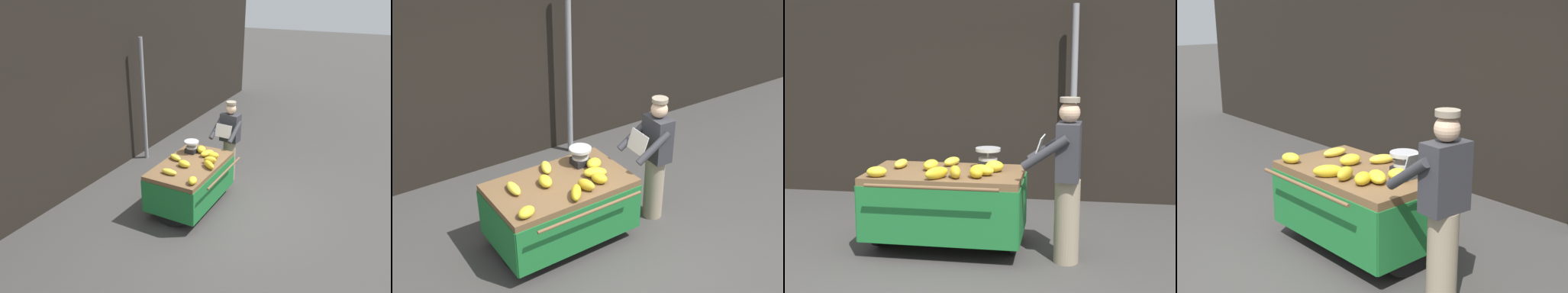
% 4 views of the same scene
% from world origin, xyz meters
% --- Properties ---
extents(ground_plane, '(60.00, 60.00, 0.00)m').
position_xyz_m(ground_plane, '(0.00, 0.00, 0.00)').
color(ground_plane, '#423F3D').
extents(back_wall, '(16.00, 0.24, 3.90)m').
position_xyz_m(back_wall, '(0.00, 2.87, 1.95)').
color(back_wall, black).
rests_on(back_wall, ground).
extents(street_pole, '(0.09, 0.09, 2.83)m').
position_xyz_m(street_pole, '(1.09, 2.48, 1.41)').
color(street_pole, gray).
rests_on(street_pole, ground).
extents(banana_cart, '(1.71, 1.20, 0.88)m').
position_xyz_m(banana_cart, '(-0.29, 0.51, 0.64)').
color(banana_cart, brown).
rests_on(banana_cart, ground).
extents(weighing_scale, '(0.28, 0.28, 0.24)m').
position_xyz_m(weighing_scale, '(0.15, 0.73, 0.99)').
color(weighing_scale, black).
rests_on(weighing_scale, banana_cart).
extents(banana_bunch_0, '(0.19, 0.26, 0.13)m').
position_xyz_m(banana_bunch_0, '(-0.12, 0.20, 0.94)').
color(banana_bunch_0, gold).
rests_on(banana_bunch_0, banana_cart).
extents(banana_bunch_1, '(0.21, 0.24, 0.12)m').
position_xyz_m(banana_bunch_1, '(0.09, 0.24, 0.94)').
color(banana_bunch_1, gold).
rests_on(banana_bunch_1, banana_cart).
extents(banana_bunch_2, '(0.32, 0.27, 0.11)m').
position_xyz_m(banana_bunch_2, '(0.14, 0.39, 0.93)').
color(banana_bunch_2, yellow).
rests_on(banana_bunch_2, banana_cart).
extents(banana_bunch_3, '(0.26, 0.24, 0.12)m').
position_xyz_m(banana_bunch_3, '(0.24, 0.56, 0.94)').
color(banana_bunch_3, yellow).
rests_on(banana_bunch_3, banana_cart).
extents(banana_bunch_4, '(0.19, 0.26, 0.12)m').
position_xyz_m(banana_bunch_4, '(-0.46, 0.55, 0.93)').
color(banana_bunch_4, yellow).
rests_on(banana_bunch_4, banana_cart).
extents(banana_bunch_5, '(0.26, 0.31, 0.12)m').
position_xyz_m(banana_bunch_5, '(-0.30, 0.14, 0.94)').
color(banana_bunch_5, gold).
rests_on(banana_bunch_5, banana_cart).
extents(banana_bunch_6, '(0.13, 0.29, 0.09)m').
position_xyz_m(banana_bunch_6, '(-0.83, 0.63, 0.92)').
color(banana_bunch_6, yellow).
rests_on(banana_bunch_6, banana_cart).
extents(banana_bunch_7, '(0.24, 0.20, 0.11)m').
position_xyz_m(banana_bunch_7, '(-0.93, 0.12, 0.93)').
color(banana_bunch_7, yellow).
rests_on(banana_bunch_7, banana_cart).
extents(banana_bunch_8, '(0.21, 0.30, 0.10)m').
position_xyz_m(banana_bunch_8, '(-0.29, 0.83, 0.92)').
color(banana_bunch_8, yellow).
rests_on(banana_bunch_8, banana_cart).
extents(vendor_person, '(0.60, 0.55, 1.71)m').
position_xyz_m(vendor_person, '(1.01, 0.31, 0.87)').
color(vendor_person, gray).
rests_on(vendor_person, ground).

